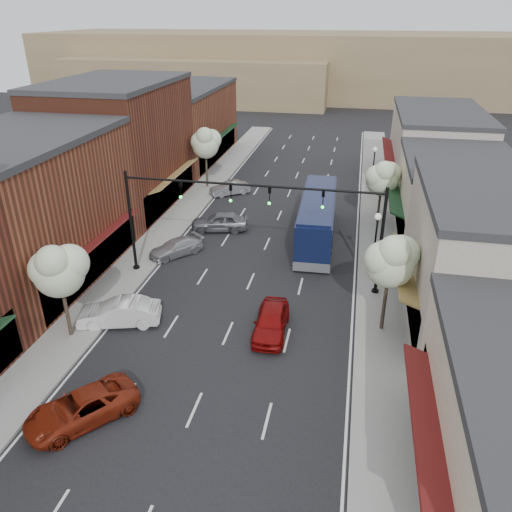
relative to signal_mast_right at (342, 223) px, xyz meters
The scene contains 28 objects.
ground 10.81m from the signal_mast_right, 125.10° to the right, with size 160.00×160.00×0.00m, color black.
sidewalk_left 18.10m from the signal_mast_right, 143.17° to the left, with size 2.80×73.00×0.15m, color gray.
sidewalk_right 11.78m from the signal_mast_right, 75.18° to the left, with size 2.80×73.00×0.15m, color gray.
curb_left 17.04m from the signal_mast_right, 140.24° to the left, with size 0.25×73.00×0.17m, color gray.
curb_right 11.53m from the signal_mast_right, 82.52° to the left, with size 0.25×73.00×0.17m, color gray.
bldg_left_midnear 19.95m from the signal_mast_right, behind, with size 10.14×14.10×9.40m.
bldg_left_midfar 23.22m from the signal_mast_right, 148.85° to the left, with size 10.14×14.10×10.90m.
bldg_left_far 34.32m from the signal_mast_right, 125.32° to the left, with size 10.14×18.10×8.40m.
bldg_right_midnear 8.37m from the signal_mast_right, 13.86° to the right, with size 9.14×12.10×7.90m.
bldg_right_midfar 12.94m from the signal_mast_right, 51.07° to the left, with size 9.14×12.10×6.40m.
bldg_right_far 25.35m from the signal_mast_right, 71.37° to the left, with size 9.14×16.10×7.40m.
hill_far 82.21m from the signal_mast_right, 93.92° to the left, with size 120.00×30.00×12.00m, color #7A6647.
hill_near 76.41m from the signal_mast_right, 113.63° to the left, with size 50.00×20.00×8.00m, color #7A6647.
signal_mast_right is the anchor object (origin of this frame).
signal_mast_left 11.24m from the signal_mast_right, behind, with size 8.22×0.46×7.00m.
tree_right_near 4.89m from the signal_mast_right, 56.09° to the right, with size 2.85×2.65×5.95m.
tree_right_far 12.27m from the signal_mast_right, 77.15° to the left, with size 2.85×2.65×5.43m.
tree_left_near 16.05m from the signal_mast_right, 149.86° to the right, with size 2.85×2.65×5.69m.
tree_left_far 22.68m from the signal_mast_right, 127.71° to the left, with size 2.85×2.65×6.13m.
lamp_post_near 3.69m from the signal_mast_right, 48.95° to the left, with size 0.44×0.44×4.44m.
lamp_post_far 20.19m from the signal_mast_right, 83.78° to the left, with size 0.44×0.44×4.44m.
coach_bus 8.22m from the signal_mast_right, 105.15° to the left, with size 2.89×11.54×3.51m.
red_hatchback 7.47m from the signal_mast_right, 121.11° to the right, with size 1.76×4.36×1.49m, color maroon.
parked_car_a 17.37m from the signal_mast_right, 126.90° to the right, with size 2.21×4.80×1.33m, color maroon.
parked_car_b 13.94m from the signal_mast_right, 151.88° to the right, with size 1.59×4.56×1.50m, color silver.
parked_car_c 12.73m from the signal_mast_right, 166.65° to the left, with size 1.66×4.07×1.18m, color #A9AAAF.
parked_car_d 13.13m from the signal_mast_right, 141.49° to the left, with size 1.82×4.53×1.54m, color slate.
parked_car_e 20.30m from the signal_mast_right, 124.19° to the left, with size 1.35×3.86×1.27m, color #9C9CA1.
Camera 1 is at (6.08, -20.03, 16.01)m, focal length 35.00 mm.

